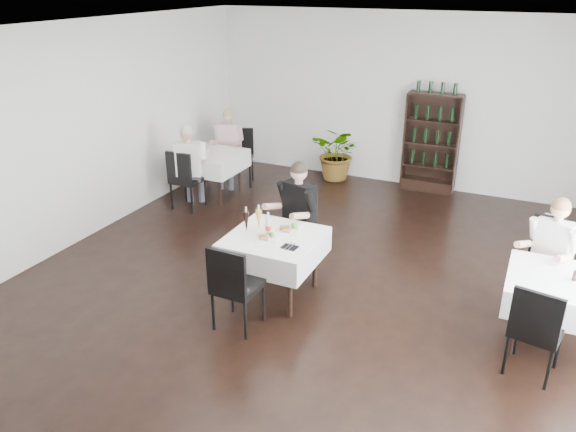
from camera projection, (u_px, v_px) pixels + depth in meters
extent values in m
plane|color=black|center=(298.00, 299.00, 6.62)|extent=(9.00, 9.00, 0.00)
plane|color=white|center=(300.00, 34.00, 5.43)|extent=(9.00, 9.00, 0.00)
plane|color=white|center=(402.00, 101.00, 9.78)|extent=(7.00, 0.00, 7.00)
plane|color=white|center=(55.00, 142.00, 7.37)|extent=(0.00, 9.00, 9.00)
cube|color=black|center=(427.00, 185.00, 9.95)|extent=(0.90, 0.28, 0.20)
cylinder|color=black|center=(232.00, 275.00, 6.43)|extent=(0.06, 0.06, 0.71)
cylinder|color=black|center=(261.00, 249.00, 7.04)|extent=(0.06, 0.06, 0.71)
cylinder|color=black|center=(290.00, 289.00, 6.15)|extent=(0.06, 0.06, 0.71)
cylinder|color=black|center=(315.00, 261.00, 6.76)|extent=(0.06, 0.06, 0.71)
cube|color=black|center=(274.00, 239.00, 6.45)|extent=(0.85, 0.85, 0.04)
cube|color=white|center=(274.00, 248.00, 6.49)|extent=(1.03, 1.03, 0.30)
cylinder|color=black|center=(185.00, 179.00, 9.45)|extent=(0.06, 0.06, 0.71)
cylinder|color=black|center=(207.00, 168.00, 10.02)|extent=(0.06, 0.06, 0.71)
cylinder|color=black|center=(219.00, 185.00, 9.19)|extent=(0.06, 0.06, 0.71)
cylinder|color=black|center=(240.00, 173.00, 9.76)|extent=(0.06, 0.06, 0.71)
cube|color=black|center=(212.00, 155.00, 9.46)|extent=(0.80, 0.80, 0.04)
cube|color=white|center=(212.00, 161.00, 9.50)|extent=(0.98, 0.98, 0.30)
cylinder|color=black|center=(514.00, 324.00, 5.54)|extent=(0.06, 0.06, 0.71)
cylinder|color=black|center=(520.00, 291.00, 6.10)|extent=(0.06, 0.06, 0.71)
cube|color=black|center=(560.00, 282.00, 5.54)|extent=(0.80, 0.80, 0.04)
cube|color=white|center=(558.00, 292.00, 5.59)|extent=(0.98, 0.98, 0.30)
imported|color=#1E551D|center=(338.00, 153.00, 10.32)|extent=(1.00, 0.90, 1.01)
cylinder|color=black|center=(274.00, 259.00, 7.13)|extent=(0.03, 0.03, 0.39)
cylinder|color=black|center=(285.00, 248.00, 7.42)|extent=(0.03, 0.03, 0.39)
cylinder|color=black|center=(299.00, 264.00, 7.00)|extent=(0.03, 0.03, 0.39)
cylinder|color=black|center=(309.00, 253.00, 7.29)|extent=(0.03, 0.03, 0.39)
cube|color=black|center=(292.00, 240.00, 7.12)|extent=(0.40, 0.40, 0.06)
cube|color=black|center=(298.00, 219.00, 7.18)|extent=(0.39, 0.05, 0.43)
cylinder|color=black|center=(263.00, 303.00, 6.13)|extent=(0.04, 0.04, 0.45)
cylinder|color=black|center=(245.00, 321.00, 5.81)|extent=(0.04, 0.04, 0.45)
cylinder|color=black|center=(232.00, 294.00, 6.29)|extent=(0.04, 0.04, 0.45)
cylinder|color=black|center=(213.00, 312.00, 5.97)|extent=(0.04, 0.04, 0.45)
cube|color=black|center=(238.00, 286.00, 5.95)|extent=(0.46, 0.46, 0.07)
cube|color=black|center=(226.00, 273.00, 5.68)|extent=(0.45, 0.06, 0.49)
cylinder|color=black|center=(228.00, 176.00, 10.02)|extent=(0.04, 0.04, 0.45)
cylinder|color=black|center=(231.00, 169.00, 10.38)|extent=(0.04, 0.04, 0.45)
cylinder|color=black|center=(250.00, 176.00, 10.00)|extent=(0.04, 0.04, 0.45)
cylinder|color=black|center=(252.00, 169.00, 10.37)|extent=(0.04, 0.04, 0.45)
cube|color=black|center=(240.00, 159.00, 10.09)|extent=(0.59, 0.59, 0.07)
cube|color=black|center=(241.00, 141.00, 10.18)|extent=(0.44, 0.22, 0.49)
cylinder|color=black|center=(205.00, 192.00, 9.25)|extent=(0.04, 0.04, 0.45)
cylinder|color=black|center=(192.00, 200.00, 8.92)|extent=(0.04, 0.04, 0.45)
cylinder|color=black|center=(186.00, 189.00, 9.40)|extent=(0.04, 0.04, 0.45)
cylinder|color=black|center=(172.00, 196.00, 9.08)|extent=(0.04, 0.04, 0.45)
cube|color=black|center=(188.00, 180.00, 9.06)|extent=(0.46, 0.46, 0.07)
cube|color=black|center=(179.00, 168.00, 8.79)|extent=(0.45, 0.06, 0.49)
cylinder|color=black|center=(517.00, 300.00, 6.13)|extent=(0.04, 0.04, 0.51)
cylinder|color=black|center=(525.00, 282.00, 6.48)|extent=(0.04, 0.04, 0.51)
cylinder|color=black|center=(561.00, 312.00, 5.92)|extent=(0.04, 0.04, 0.51)
cylinder|color=black|center=(567.00, 293.00, 6.26)|extent=(0.04, 0.04, 0.51)
cube|color=black|center=(547.00, 274.00, 6.08)|extent=(0.57, 0.57, 0.08)
cube|color=black|center=(556.00, 241.00, 6.15)|extent=(0.51, 0.12, 0.55)
cylinder|color=black|center=(558.00, 349.00, 5.38)|extent=(0.03, 0.03, 0.44)
cylinder|color=black|center=(548.00, 370.00, 5.10)|extent=(0.03, 0.03, 0.44)
cylinder|color=black|center=(517.00, 335.00, 5.59)|extent=(0.03, 0.03, 0.44)
cylinder|color=black|center=(506.00, 355.00, 5.30)|extent=(0.03, 0.03, 0.44)
cube|color=black|center=(537.00, 330.00, 5.24)|extent=(0.52, 0.52, 0.07)
cube|color=black|center=(536.00, 316.00, 4.99)|extent=(0.44, 0.13, 0.48)
cube|color=#46454E|center=(284.00, 230.00, 7.10)|extent=(0.25, 0.44, 0.14)
cylinder|color=#46454E|center=(275.00, 256.00, 7.10)|extent=(0.11, 0.11, 0.49)
cube|color=#46454E|center=(296.00, 234.00, 6.98)|extent=(0.25, 0.44, 0.14)
cylinder|color=#46454E|center=(286.00, 261.00, 6.98)|extent=(0.11, 0.11, 0.49)
cube|color=black|center=(300.00, 203.00, 7.04)|extent=(0.44, 0.32, 0.55)
cylinder|color=tan|center=(272.00, 206.00, 7.01)|extent=(0.17, 0.32, 0.15)
cylinder|color=tan|center=(300.00, 216.00, 6.73)|extent=(0.17, 0.32, 0.15)
sphere|color=tan|center=(299.00, 172.00, 6.86)|extent=(0.21, 0.21, 0.21)
sphere|color=black|center=(299.00, 170.00, 6.85)|extent=(0.21, 0.21, 0.21)
cube|color=#46454E|center=(222.00, 158.00, 9.98)|extent=(0.23, 0.42, 0.13)
cylinder|color=#46454E|center=(220.00, 177.00, 9.95)|extent=(0.10, 0.10, 0.47)
cube|color=#46454E|center=(233.00, 158.00, 9.95)|extent=(0.23, 0.42, 0.13)
cylinder|color=#46454E|center=(231.00, 177.00, 9.92)|extent=(0.10, 0.10, 0.47)
cube|color=#CDA9AC|center=(230.00, 138.00, 10.01)|extent=(0.42, 0.30, 0.52)
cylinder|color=tan|center=(214.00, 142.00, 9.82)|extent=(0.15, 0.30, 0.15)
cylinder|color=tan|center=(238.00, 144.00, 9.75)|extent=(0.15, 0.30, 0.15)
sphere|color=tan|center=(228.00, 116.00, 9.83)|extent=(0.20, 0.20, 0.20)
sphere|color=olive|center=(228.00, 115.00, 9.82)|extent=(0.20, 0.20, 0.20)
cube|color=#46454E|center=(198.00, 174.00, 9.11)|extent=(0.28, 0.43, 0.14)
cylinder|color=#46454E|center=(201.00, 188.00, 9.39)|extent=(0.11, 0.11, 0.47)
cube|color=#46454E|center=(186.00, 174.00, 9.12)|extent=(0.28, 0.43, 0.14)
cylinder|color=#46454E|center=(190.00, 188.00, 9.40)|extent=(0.11, 0.11, 0.47)
cube|color=silver|center=(188.00, 159.00, 8.82)|extent=(0.44, 0.35, 0.53)
cylinder|color=tan|center=(206.00, 155.00, 9.06)|extent=(0.19, 0.31, 0.15)
cylinder|color=tan|center=(178.00, 155.00, 9.07)|extent=(0.19, 0.31, 0.15)
sphere|color=tan|center=(187.00, 133.00, 8.67)|extent=(0.20, 0.20, 0.20)
sphere|color=beige|center=(187.00, 131.00, 8.66)|extent=(0.20, 0.20, 0.20)
cube|color=#46454E|center=(533.00, 270.00, 6.18)|extent=(0.29, 0.42, 0.13)
cylinder|color=#46454E|center=(520.00, 299.00, 6.20)|extent=(0.10, 0.10, 0.47)
cube|color=#46454E|center=(550.00, 276.00, 6.05)|extent=(0.29, 0.42, 0.13)
cylinder|color=#46454E|center=(537.00, 306.00, 6.06)|extent=(0.10, 0.10, 0.47)
cube|color=silver|center=(554.00, 242.00, 6.10)|extent=(0.43, 0.35, 0.52)
cylinder|color=tan|center=(523.00, 244.00, 6.10)|extent=(0.19, 0.30, 0.15)
cylinder|color=tan|center=(563.00, 258.00, 5.80)|extent=(0.19, 0.30, 0.15)
sphere|color=tan|center=(561.00, 209.00, 5.93)|extent=(0.20, 0.20, 0.20)
sphere|color=brown|center=(561.00, 206.00, 5.92)|extent=(0.20, 0.20, 0.20)
cube|color=white|center=(288.00, 230.00, 6.56)|extent=(0.33, 0.33, 0.02)
cube|color=#572E18|center=(284.00, 228.00, 6.55)|extent=(0.14, 0.13, 0.03)
sphere|color=#417820|center=(294.00, 226.00, 6.56)|extent=(0.07, 0.07, 0.07)
cube|color=olive|center=(287.00, 231.00, 6.49)|extent=(0.11, 0.08, 0.02)
cube|color=white|center=(266.00, 238.00, 6.36)|extent=(0.30, 0.30, 0.02)
cube|color=#572E18|center=(263.00, 237.00, 6.35)|extent=(0.12, 0.11, 0.02)
sphere|color=#417820|center=(272.00, 235.00, 6.36)|extent=(0.06, 0.06, 0.06)
cube|color=olive|center=(265.00, 239.00, 6.30)|extent=(0.09, 0.07, 0.02)
cone|color=black|center=(246.00, 222.00, 6.47)|extent=(0.07, 0.07, 0.25)
cylinder|color=silver|center=(246.00, 209.00, 6.41)|extent=(0.02, 0.02, 0.06)
cone|color=gold|center=(259.00, 220.00, 6.53)|extent=(0.07, 0.07, 0.25)
cylinder|color=silver|center=(259.00, 207.00, 6.47)|extent=(0.02, 0.02, 0.06)
cylinder|color=silver|center=(268.00, 226.00, 6.40)|extent=(0.07, 0.07, 0.23)
cylinder|color=red|center=(268.00, 227.00, 6.41)|extent=(0.07, 0.07, 0.06)
cylinder|color=silver|center=(268.00, 215.00, 6.35)|extent=(0.03, 0.03, 0.06)
cube|color=black|center=(290.00, 247.00, 6.16)|extent=(0.18, 0.14, 0.01)
cylinder|color=silver|center=(288.00, 246.00, 6.16)|extent=(0.02, 0.19, 0.01)
cylinder|color=silver|center=(291.00, 247.00, 6.14)|extent=(0.01, 0.19, 0.01)
cylinder|color=black|center=(575.00, 276.00, 5.47)|extent=(0.05, 0.05, 0.11)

